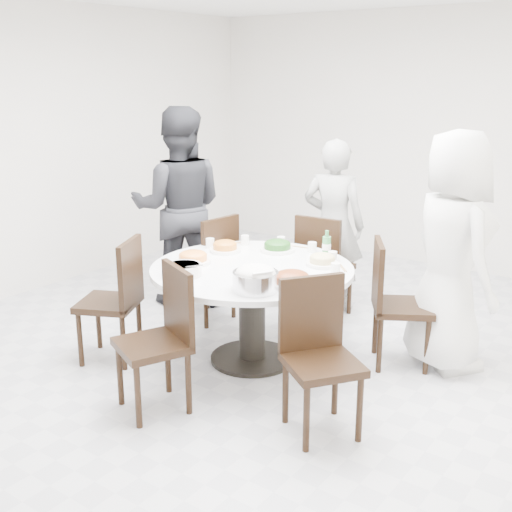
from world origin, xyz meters
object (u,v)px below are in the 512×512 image
Objects in this scene: chair_n at (326,266)px; rice_bowl at (256,281)px; soup_bowl at (184,270)px; chair_ne at (402,304)px; chair_s at (152,342)px; beverage_bottle at (327,245)px; dining_table at (252,314)px; diner_right at (451,252)px; diner_middle at (333,225)px; diner_left at (179,207)px; chair_sw at (108,300)px; chair_se at (323,361)px; chair_nw at (206,267)px.

chair_n is 1.61m from rice_bowl.
chair_n is at bearing 80.90° from soup_bowl.
chair_s is (-1.01, -1.59, 0.00)m from chair_ne.
beverage_bottle is at bearing 57.29° from soup_bowl.
dining_table is at bearing 84.71° from chair_n.
diner_right is 1.93m from soup_bowl.
diner_middle is at bearing 103.68° from rice_bowl.
chair_ne is 2.31m from diner_left.
dining_table is 1.53m from diner_right.
chair_n is 1.00× the size of chair_s.
rice_bowl is 0.92m from beverage_bottle.
soup_bowl is at bearing 79.04° from chair_sw.
dining_table is 1.12m from chair_ne.
chair_ne reaches higher than rice_bowl.
beverage_bottle is at bearing 56.13° from dining_table.
chair_ne is 3.14× the size of rice_bowl.
chair_s is 2.10m from diner_left.
beverage_bottle is (-0.59, -0.11, 0.39)m from chair_ne.
soup_bowl is at bearing -122.71° from beverage_bottle.
dining_table is 1.11m from chair_se.
diner_left is (-2.26, 0.04, 0.45)m from chair_ne.
chair_ne and chair_sw have the same top height.
beverage_bottle is (-0.86, -0.30, -0.02)m from diner_right.
chair_n is 0.81m from beverage_bottle.
diner_middle is (-0.02, 2.35, 0.31)m from chair_s.
rice_bowl is (1.19, -0.88, 0.34)m from chair_nw.
chair_n is at bearing 65.30° from chair_se.
rice_bowl is 1.18× the size of soup_bowl.
diner_right is at bearing 97.77° from chair_sw.
chair_s is at bearing 82.18° from chair_n.
chair_nw is at bearing 151.21° from chair_sw.
chair_se is 3.14× the size of rice_bowl.
beverage_bottle reaches higher than chair_ne.
diner_right reaches higher than chair_ne.
dining_table is at bearing 91.98° from chair_ne.
chair_ne is 0.72m from beverage_bottle.
chair_ne is at bearing 145.73° from chair_n.
diner_left is 6.09× the size of rice_bowl.
chair_nw is 1.25m from beverage_bottle.
diner_middle reaches higher than chair_nw.
soup_bowl is at bearing -121.35° from dining_table.
diner_middle reaches higher than chair_se.
diner_left is at bearing 147.42° from rice_bowl.
chair_nw is 1.23m from diner_middle.
diner_left reaches higher than diner_right.
chair_ne is 1.00× the size of chair_s.
chair_nw is at bearing 47.89° from diner_right.
chair_nw is 3.14× the size of rice_bowl.
soup_bowl is (-1.20, -1.06, 0.31)m from chair_ne.
chair_ne is 1.00× the size of chair_se.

